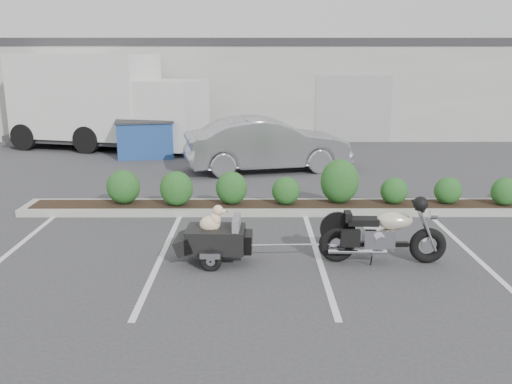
{
  "coord_description": "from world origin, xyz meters",
  "views": [
    {
      "loc": [
        0.1,
        -9.39,
        3.38
      ],
      "look_at": [
        0.14,
        0.94,
        0.75
      ],
      "focal_mm": 38.0,
      "sensor_mm": 36.0,
      "label": 1
    }
  ],
  "objects_px": {
    "pet_trailer": "(215,238)",
    "delivery_truck": "(106,104)",
    "motorcycle": "(383,235)",
    "sedan": "(267,144)",
    "dumpster": "(145,139)"
  },
  "relations": [
    {
      "from": "sedan",
      "to": "delivery_truck",
      "type": "distance_m",
      "value": 7.11
    },
    {
      "from": "sedan",
      "to": "dumpster",
      "type": "height_order",
      "value": "sedan"
    },
    {
      "from": "motorcycle",
      "to": "sedan",
      "type": "bearing_deg",
      "value": 105.47
    },
    {
      "from": "sedan",
      "to": "delivery_truck",
      "type": "bearing_deg",
      "value": 42.22
    },
    {
      "from": "motorcycle",
      "to": "delivery_truck",
      "type": "bearing_deg",
      "value": 125.59
    },
    {
      "from": "motorcycle",
      "to": "delivery_truck",
      "type": "height_order",
      "value": "delivery_truck"
    },
    {
      "from": "pet_trailer",
      "to": "delivery_truck",
      "type": "distance_m",
      "value": 12.44
    },
    {
      "from": "pet_trailer",
      "to": "delivery_truck",
      "type": "xyz_separation_m",
      "value": [
        -4.74,
        11.43,
        1.21
      ]
    },
    {
      "from": "pet_trailer",
      "to": "delivery_truck",
      "type": "bearing_deg",
      "value": 114.82
    },
    {
      "from": "motorcycle",
      "to": "pet_trailer",
      "type": "bearing_deg",
      "value": -178.15
    },
    {
      "from": "pet_trailer",
      "to": "delivery_truck",
      "type": "relative_size",
      "value": 0.22
    },
    {
      "from": "motorcycle",
      "to": "delivery_truck",
      "type": "distance_m",
      "value": 13.75
    },
    {
      "from": "sedan",
      "to": "dumpster",
      "type": "xyz_separation_m",
      "value": [
        -4.07,
        2.21,
        -0.16
      ]
    },
    {
      "from": "motorcycle",
      "to": "pet_trailer",
      "type": "xyz_separation_m",
      "value": [
        -2.78,
        0.02,
        -0.06
      ]
    },
    {
      "from": "motorcycle",
      "to": "dumpster",
      "type": "bearing_deg",
      "value": 123.38
    }
  ]
}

